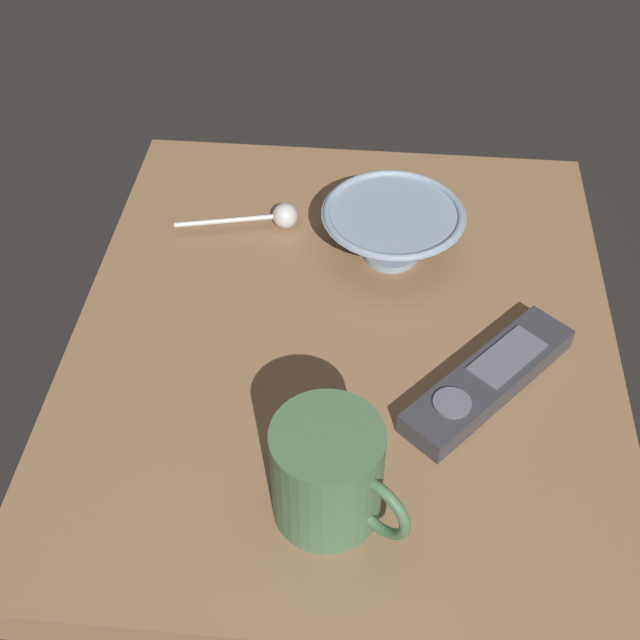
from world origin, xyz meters
TOP-DOWN VIEW (x-y plane):
  - ground_plane at (0.00, 0.00)m, footprint 6.00×6.00m
  - table at (0.00, 0.00)m, footprint 0.54×0.64m
  - cereal_bowl at (-0.04, -0.12)m, footprint 0.15×0.15m
  - coffee_mug at (-0.00, 0.20)m, footprint 0.11×0.10m
  - teaspoon at (0.09, -0.16)m, footprint 0.14×0.05m
  - tv_remote_near at (-0.14, 0.06)m, footprint 0.17×0.18m

SIDE VIEW (x-z plane):
  - ground_plane at x=0.00m, z-range 0.00..0.00m
  - table at x=0.00m, z-range 0.00..0.04m
  - tv_remote_near at x=-0.14m, z-range 0.04..0.07m
  - teaspoon at x=0.09m, z-range 0.04..0.07m
  - cereal_bowl at x=-0.04m, z-range 0.05..0.11m
  - coffee_mug at x=0.00m, z-range 0.04..0.14m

